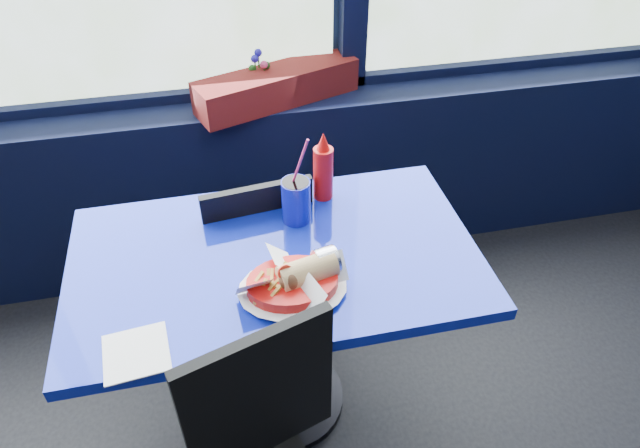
# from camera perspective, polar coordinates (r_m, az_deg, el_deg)

# --- Properties ---
(window_sill) EXTENTS (5.00, 0.26, 0.80)m
(window_sill) POSITION_cam_1_polar(r_m,az_deg,el_deg) (2.59, -13.71, 3.19)
(window_sill) COLOR black
(window_sill) RESTS_ON ground
(near_table) EXTENTS (1.20, 0.70, 0.75)m
(near_table) POSITION_cam_1_polar(r_m,az_deg,el_deg) (1.82, -4.24, -7.29)
(near_table) COLOR black
(near_table) RESTS_ON ground
(chair_near_back) EXTENTS (0.42, 0.43, 0.84)m
(chair_near_back) POSITION_cam_1_polar(r_m,az_deg,el_deg) (2.11, -5.74, -2.47)
(chair_near_back) COLOR black
(chair_near_back) RESTS_ON ground
(planter_box) EXTENTS (0.68, 0.38, 0.13)m
(planter_box) POSITION_cam_1_polar(r_m,az_deg,el_deg) (2.34, -4.28, 13.58)
(planter_box) COLOR maroon
(planter_box) RESTS_ON window_sill
(flower_vase) EXTENTS (0.11, 0.11, 0.21)m
(flower_vase) POSITION_cam_1_polar(r_m,az_deg,el_deg) (2.35, -5.94, 13.58)
(flower_vase) COLOR silver
(flower_vase) RESTS_ON window_sill
(food_basket) EXTENTS (0.30, 0.30, 0.10)m
(food_basket) POSITION_cam_1_polar(r_m,az_deg,el_deg) (1.56, -2.57, -5.79)
(food_basket) COLOR red
(food_basket) RESTS_ON near_table
(ketchup_bottle) EXTENTS (0.06, 0.06, 0.24)m
(ketchup_bottle) POSITION_cam_1_polar(r_m,az_deg,el_deg) (1.84, 0.32, 5.48)
(ketchup_bottle) COLOR red
(ketchup_bottle) RESTS_ON near_table
(soda_cup) EXTENTS (0.09, 0.09, 0.30)m
(soda_cup) POSITION_cam_1_polar(r_m,az_deg,el_deg) (1.76, -2.40, 2.42)
(soda_cup) COLOR #0E149B
(soda_cup) RESTS_ON near_table
(napkin) EXTENTS (0.17, 0.17, 0.00)m
(napkin) POSITION_cam_1_polar(r_m,az_deg,el_deg) (1.51, -17.92, -12.15)
(napkin) COLOR white
(napkin) RESTS_ON near_table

